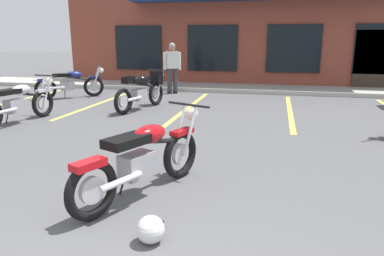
# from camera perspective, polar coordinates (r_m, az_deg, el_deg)

# --- Properties ---
(ground_plane) EXTENTS (80.00, 80.00, 0.00)m
(ground_plane) POSITION_cam_1_polar(r_m,az_deg,el_deg) (5.56, 2.74, -5.02)
(ground_plane) COLOR #515154
(sidewalk_kerb) EXTENTS (22.00, 1.80, 0.14)m
(sidewalk_kerb) POSITION_cam_1_polar(r_m,az_deg,el_deg) (13.13, 8.99, 6.21)
(sidewalk_kerb) COLOR #A8A59E
(sidewalk_kerb) RESTS_ON ground_plane
(brick_storefront_building) EXTENTS (14.86, 6.79, 3.99)m
(brick_storefront_building) POSITION_cam_1_polar(r_m,az_deg,el_deg) (16.74, 10.27, 14.42)
(brick_storefront_building) COLOR brown
(brick_storefront_building) RESTS_ON ground_plane
(painted_stall_lines) EXTENTS (13.36, 4.80, 0.01)m
(painted_stall_lines) POSITION_cam_1_polar(r_m,az_deg,el_deg) (9.60, 7.32, 3.03)
(painted_stall_lines) COLOR #DBCC4C
(painted_stall_lines) RESTS_ON ground_plane
(motorcycle_foreground_classic) EXTENTS (1.12, 1.99, 0.98)m
(motorcycle_foreground_classic) POSITION_cam_1_polar(r_m,az_deg,el_deg) (4.23, -7.74, -4.69)
(motorcycle_foreground_classic) COLOR black
(motorcycle_foreground_classic) RESTS_ON ground_plane
(motorcycle_black_cruiser) EXTENTS (0.74, 2.10, 0.98)m
(motorcycle_black_cruiser) POSITION_cam_1_polar(r_m,az_deg,el_deg) (8.70, -25.81, 3.69)
(motorcycle_black_cruiser) COLOR black
(motorcycle_black_cruiser) RESTS_ON ground_plane
(motorcycle_silver_naked) EXTENTS (1.74, 1.55, 0.98)m
(motorcycle_silver_naked) POSITION_cam_1_polar(r_m,az_deg,el_deg) (11.84, -18.66, 6.74)
(motorcycle_silver_naked) COLOR black
(motorcycle_silver_naked) RESTS_ON ground_plane
(motorcycle_green_cafe_racer) EXTENTS (0.87, 2.07, 0.98)m
(motorcycle_green_cafe_racer) POSITION_cam_1_polar(r_m,az_deg,el_deg) (9.55, -7.78, 6.16)
(motorcycle_green_cafe_racer) COLOR black
(motorcycle_green_cafe_racer) RESTS_ON ground_plane
(person_in_shorts_foreground) EXTENTS (0.57, 0.40, 1.68)m
(person_in_shorts_foreground) POSITION_cam_1_polar(r_m,az_deg,el_deg) (12.16, -3.15, 9.93)
(person_in_shorts_foreground) COLOR black
(person_in_shorts_foreground) RESTS_ON ground_plane
(helmet_on_pavement) EXTENTS (0.26, 0.26, 0.26)m
(helmet_on_pavement) POSITION_cam_1_polar(r_m,az_deg,el_deg) (3.40, -6.56, -15.67)
(helmet_on_pavement) COLOR silver
(helmet_on_pavement) RESTS_ON ground_plane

